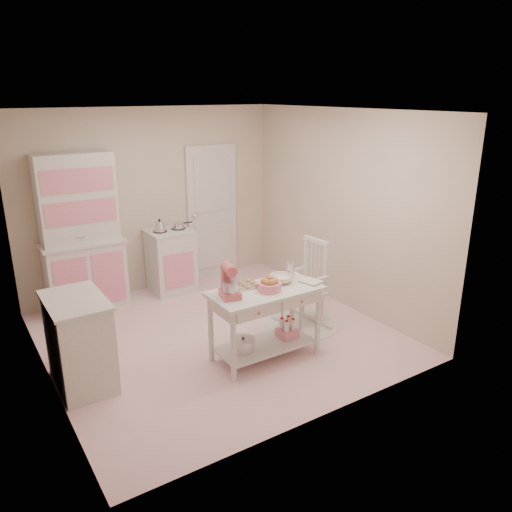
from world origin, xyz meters
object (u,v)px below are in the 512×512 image
Objects in this scene: base_cabinet at (80,342)px; rocking_chair at (303,284)px; stand_mixer at (230,282)px; bread_basket at (270,287)px; hutch at (81,234)px; work_table at (265,324)px; stove at (171,261)px.

rocking_chair is (2.65, -0.14, 0.09)m from base_cabinet.
stand_mixer is 0.46m from bread_basket.
bread_basket is (1.29, -2.45, -0.19)m from hutch.
hutch is 2.79m from work_table.
base_cabinet is 0.77× the size of work_table.
stove is 2.14m from rocking_chair.
rocking_chair is at bearing -65.30° from stove.
bread_basket is at bearing -155.80° from rocking_chair.
stand_mixer is 1.36× the size of bread_basket.
stand_mixer is (0.85, -2.38, -0.07)m from hutch.
rocking_chair is (2.09, -1.99, -0.49)m from hutch.
hutch reaches higher than stand_mixer.
base_cabinet is 0.84× the size of rocking_chair.
stove is 2.52m from base_cabinet.
stove is 2.35m from work_table.
hutch reaches higher than base_cabinet.
base_cabinet is at bearing -134.19° from stove.
rocking_chair reaches higher than base_cabinet.
base_cabinet reaches higher than work_table.
stove is at bearing 93.66° from stand_mixer.
rocking_chair is at bearing -43.58° from hutch.
bread_basket is at bearing -17.81° from base_cabinet.
work_table is (-0.82, -0.40, -0.15)m from rocking_chair.
bread_basket is (1.84, -0.59, 0.39)m from base_cabinet.
base_cabinet is 1.58m from stand_mixer.
base_cabinet is 1.98m from bread_basket.
bread_basket is (0.02, -0.05, 0.45)m from work_table.
base_cabinet is (-0.55, -1.85, -0.58)m from hutch.
stand_mixer reaches higher than bread_basket.
hutch is at bearing 117.81° from bread_basket.
work_table is (1.82, -0.54, -0.06)m from base_cabinet.
stove is at bearing 109.39° from rocking_chair.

